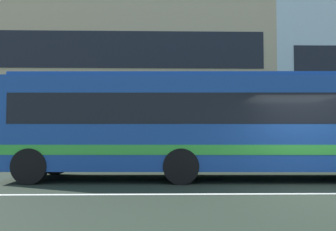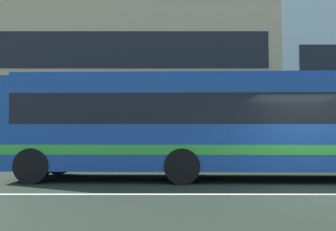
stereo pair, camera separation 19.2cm
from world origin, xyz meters
name	(u,v)px [view 1 (the left image)]	position (x,y,z in m)	size (l,w,h in m)	color
ground_plane	(329,194)	(0.00, 0.00, 0.00)	(160.00, 160.00, 0.00)	#232C21
lane_centre_line	(329,194)	(0.00, 0.00, 0.00)	(60.00, 0.16, 0.01)	silver
hedge_row_far	(221,156)	(-1.36, 6.75, 0.43)	(14.62, 1.10, 0.86)	#3C6834
apartment_block_left	(115,76)	(-7.07, 15.56, 5.28)	(19.48, 8.40, 10.55)	tan
transit_bus	(204,122)	(-2.63, 2.68, 1.76)	(12.00, 2.84, 3.19)	#1A4390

